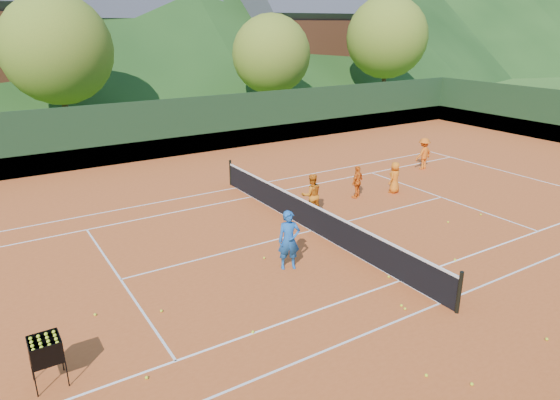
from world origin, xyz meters
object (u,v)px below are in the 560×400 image
tennis_net (312,217)px  chalet_mid (148,43)px  student_a (311,195)px  chalet_right (300,38)px  student_b (357,182)px  student_d (424,154)px  coach (289,240)px  student_c (395,177)px  ball_hopper (46,350)px

tennis_net → chalet_mid: (6.00, 34.00, 4.47)m
student_a → chalet_right: chalet_right is taller
student_b → student_d: bearing=173.8°
student_b → chalet_right: size_ratio=0.11×
student_a → chalet_right: (19.20, 28.85, 4.45)m
tennis_net → chalet_right: chalet_right is taller
coach → chalet_mid: size_ratio=0.14×
student_a → student_c: bearing=-160.8°
student_b → tennis_net: bearing=5.1°
student_b → tennis_net: student_b is taller
student_d → ball_hopper: bearing=15.8°
student_b → chalet_right: (16.50, 28.20, 4.58)m
tennis_net → ball_hopper: bearing=-158.3°
student_c → ball_hopper: student_c is taller
chalet_right → coach: bearing=-124.8°
chalet_right → tennis_net: bearing=-123.7°
student_c → ball_hopper: 14.74m
student_a → chalet_right: bearing=-108.5°
student_c → tennis_net: size_ratio=0.11×
student_b → student_d: 5.64m
chalet_right → student_c: bearing=-117.4°
student_d → chalet_right: chalet_right is taller
student_b → chalet_mid: 32.58m
coach → student_c: size_ratio=1.33×
student_a → chalet_mid: size_ratio=0.12×
coach → student_b: bearing=54.2°
student_b → student_c: 1.74m
student_a → ball_hopper: student_a is taller
student_d → chalet_mid: (-2.92, 30.65, 4.22)m
student_b → chalet_mid: (2.50, 32.20, 4.31)m
tennis_net → chalet_right: (20.00, 30.00, 4.74)m
student_c → ball_hopper: size_ratio=1.30×
coach → student_c: (7.35, 3.33, -0.21)m
student_d → tennis_net: (-8.92, -3.35, -0.25)m
student_a → tennis_net: size_ratio=0.13×
ball_hopper → chalet_mid: chalet_mid is taller
coach → chalet_mid: bearing=98.5°
tennis_net → ball_hopper: tennis_net is taller
student_d → chalet_mid: size_ratio=0.12×
student_b → chalet_right: chalet_right is taller
student_c → tennis_net: 5.42m
coach → student_a: coach is taller
coach → student_b: (5.64, 3.66, -0.20)m
student_a → chalet_right: 34.94m
student_d → ball_hopper: 18.88m
student_d → chalet_right: 29.21m
coach → student_c: coach is taller
student_b → tennis_net: size_ratio=0.11×
ball_hopper → chalet_mid: size_ratio=0.08×
tennis_net → chalet_mid: size_ratio=0.95×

